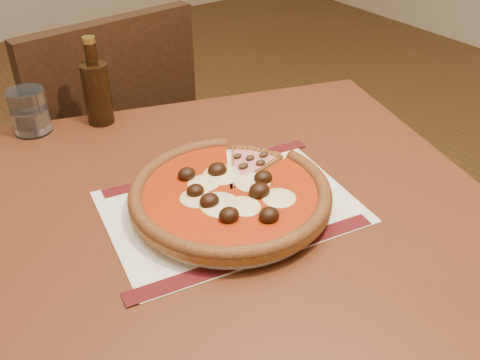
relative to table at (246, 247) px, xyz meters
name	(u,v)px	position (x,y,z in m)	size (l,w,h in m)	color
table	(246,247)	(0.00, 0.00, 0.00)	(1.00, 1.00, 0.75)	#5B2815
chair_far	(106,155)	(-0.01, 0.65, -0.13)	(0.47, 0.47, 0.91)	black
placemat	(230,207)	(-0.03, 0.00, 0.10)	(0.39, 0.28, 0.00)	silver
plate	(230,202)	(-0.03, 0.00, 0.11)	(0.30, 0.30, 0.02)	white
pizza	(230,192)	(-0.03, 0.00, 0.13)	(0.32, 0.32, 0.04)	#A36527
ham_slice	(246,163)	(0.04, 0.06, 0.13)	(0.13, 0.11, 0.02)	#A36527
water_glass	(29,111)	(-0.22, 0.44, 0.15)	(0.07, 0.07, 0.09)	white
bottle	(97,90)	(-0.09, 0.40, 0.17)	(0.05, 0.05, 0.18)	#311C0C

